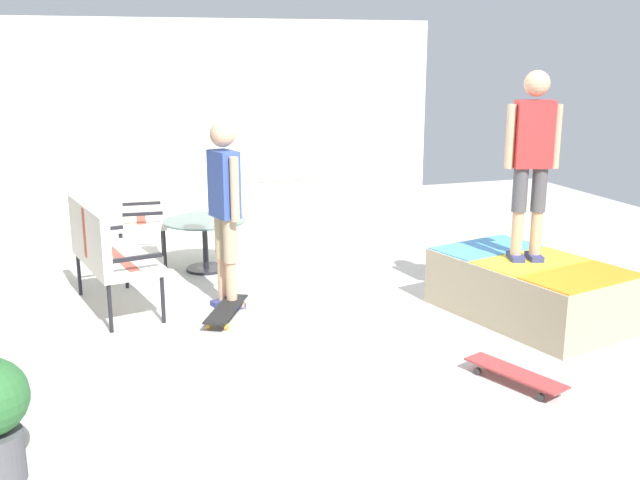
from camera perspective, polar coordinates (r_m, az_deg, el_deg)
The scene contains 10 objects.
ground_plane at distance 6.89m, azimuth 2.59°, elevation -6.34°, with size 12.00×12.00×0.10m, color beige.
house_facade at distance 10.02m, azimuth -7.94°, elevation 8.50°, with size 0.23×6.00×2.77m.
skate_ramp at distance 7.07m, azimuth 15.86°, elevation -3.59°, with size 2.03×2.08×0.54m.
patio_bench at distance 7.16m, azimuth -16.19°, elevation -0.52°, with size 1.33×0.78×1.02m.
patio_chair_near_house at distance 8.66m, azimuth -14.29°, elevation 2.12°, with size 0.66×0.60×1.02m.
patio_table at distance 8.30m, azimuth -8.79°, elevation 0.41°, with size 0.90×0.90×0.57m.
person_watching at distance 6.92m, azimuth -7.30°, elevation 3.02°, with size 0.46×0.31×1.76m.
person_skater at distance 6.79m, azimuth 15.90°, elevation 6.47°, with size 0.31×0.46×1.67m.
skateboard_by_bench at distance 6.87m, azimuth -7.17°, elevation -5.29°, with size 0.80×0.55×0.10m.
skateboard_spare at distance 5.71m, azimuth 14.68°, elevation -9.86°, with size 0.82×0.46×0.10m.
Camera 1 is at (-6.00, 2.35, 2.38)m, focal length 41.90 mm.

